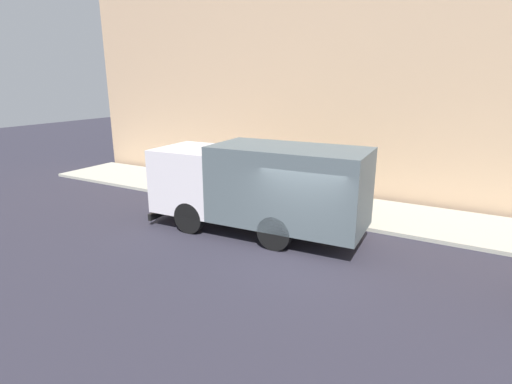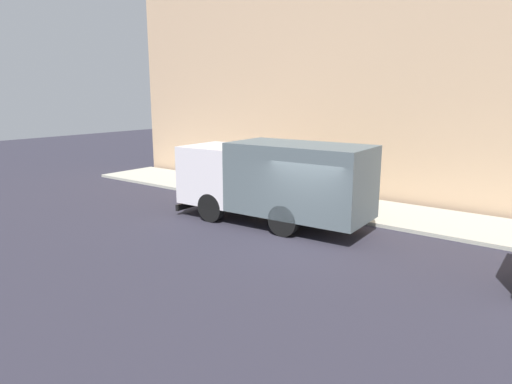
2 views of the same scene
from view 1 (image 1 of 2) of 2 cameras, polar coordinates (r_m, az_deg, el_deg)
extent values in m
plane|color=#2B2935|center=(11.68, 6.07, -9.23)|extent=(80.00, 80.00, 0.00)
cube|color=#AEAD9E|center=(15.87, 12.93, -2.46)|extent=(3.53, 30.00, 0.13)
cube|color=tan|center=(17.31, 16.34, 17.15)|extent=(0.50, 30.00, 11.04)
cube|color=silver|center=(14.15, -8.72, 1.99)|extent=(2.46, 2.37, 2.14)
cube|color=black|center=(14.75, -12.30, 3.39)|extent=(1.97, 0.16, 1.20)
cube|color=#515E63|center=(12.47, 4.67, 0.92)|extent=(2.58, 4.91, 2.42)
cube|color=black|center=(15.20, -12.20, -2.34)|extent=(2.26, 0.23, 0.24)
cylinder|color=black|center=(13.40, -9.45, -3.60)|extent=(0.35, 1.06, 1.05)
cylinder|color=black|center=(15.02, -4.90, -1.31)|extent=(0.35, 1.06, 1.05)
cylinder|color=black|center=(11.95, 2.69, -5.82)|extent=(0.35, 1.06, 1.05)
cylinder|color=black|center=(13.74, 6.15, -2.98)|extent=(0.35, 1.06, 1.05)
cylinder|color=black|center=(15.49, 8.31, -0.68)|extent=(0.35, 0.35, 0.90)
cylinder|color=#487B49|center=(15.28, 8.43, 2.14)|extent=(0.46, 0.46, 0.67)
sphere|color=#8D7353|center=(15.19, 8.50, 3.77)|extent=(0.22, 0.22, 0.22)
cylinder|color=black|center=(16.90, 5.09, 0.66)|extent=(0.30, 0.30, 0.81)
cylinder|color=#2A588B|center=(16.72, 5.15, 3.09)|extent=(0.39, 0.39, 0.66)
sphere|color=#9A674F|center=(16.63, 5.19, 4.55)|extent=(0.21, 0.21, 0.21)
cone|color=orange|center=(16.89, -4.96, 0.31)|extent=(0.43, 0.43, 0.61)
camera|label=2|loc=(3.71, 152.08, -18.67)|focal=32.08mm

